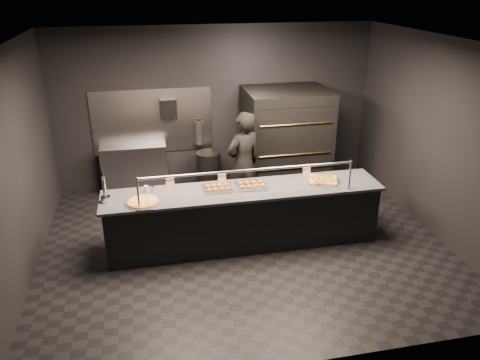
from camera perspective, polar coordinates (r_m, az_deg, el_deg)
The scene contains 15 objects.
room at distance 6.64m, azimuth 0.21°, elevation 3.55°, with size 6.04×6.00×3.00m.
service_counter at distance 7.02m, azimuth 0.47°, elevation -4.51°, with size 4.10×0.78×1.37m.
pizza_oven at distance 8.80m, azimuth 5.53°, elevation 4.90°, with size 1.50×1.23×1.91m.
prep_shelf at distance 9.01m, azimuth -12.71°, elevation 1.36°, with size 1.20×0.35×0.90m, color #99999E.
towel_dispenser at distance 8.74m, azimuth -8.73°, elevation 8.60°, with size 0.30×0.20×0.35m, color black.
fire_extinguisher at distance 8.93m, azimuth -5.00°, elevation 5.83°, with size 0.14×0.14×0.51m.
beer_tap at distance 6.64m, azimuth -16.16°, elevation -1.40°, with size 0.14×0.19×0.52m.
round_pizza at distance 6.55m, azimuth -11.74°, elevation -2.61°, with size 0.50×0.50×0.03m.
slider_tray_a at distance 6.80m, azimuth -2.73°, elevation -1.00°, with size 0.44×0.34×0.07m.
slider_tray_b at distance 6.89m, azimuth 1.40°, elevation -0.62°, with size 0.51×0.43×0.07m.
square_pizza at distance 7.19m, azimuth 10.09°, elevation -0.00°, with size 0.52×0.52×0.05m.
condiment_jar at distance 6.84m, azimuth -11.15°, elevation -1.07°, with size 0.15×0.06×0.10m.
tent_cards at distance 7.02m, azimuth -0.72°, elevation 0.30°, with size 2.22×0.04×0.15m.
trash_bin at distance 8.88m, azimuth -3.85°, elevation 1.09°, with size 0.45×0.45×0.76m, color black.
worker at distance 7.82m, azimuth 0.42°, elevation 2.00°, with size 0.65×0.43×1.79m, color black.
Camera 1 is at (-1.32, -6.05, 3.78)m, focal length 35.00 mm.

